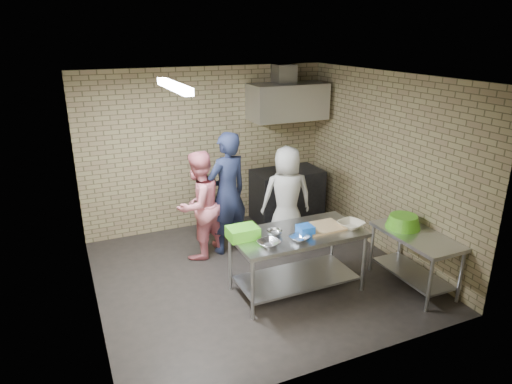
% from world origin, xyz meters
% --- Properties ---
extents(floor, '(4.20, 4.20, 0.00)m').
position_xyz_m(floor, '(0.00, 0.00, 0.00)').
color(floor, black).
rests_on(floor, ground).
extents(ceiling, '(4.20, 4.20, 0.00)m').
position_xyz_m(ceiling, '(0.00, 0.00, 2.70)').
color(ceiling, black).
rests_on(ceiling, ground).
extents(back_wall, '(4.20, 0.06, 2.70)m').
position_xyz_m(back_wall, '(0.00, 2.00, 1.35)').
color(back_wall, '#91865B').
rests_on(back_wall, ground).
extents(front_wall, '(4.20, 0.06, 2.70)m').
position_xyz_m(front_wall, '(0.00, -2.00, 1.35)').
color(front_wall, '#91865B').
rests_on(front_wall, ground).
extents(left_wall, '(0.06, 4.00, 2.70)m').
position_xyz_m(left_wall, '(-2.10, 0.00, 1.35)').
color(left_wall, '#91865B').
rests_on(left_wall, ground).
extents(right_wall, '(0.06, 4.00, 2.70)m').
position_xyz_m(right_wall, '(2.10, 0.00, 1.35)').
color(right_wall, '#91865B').
rests_on(right_wall, ground).
extents(prep_table, '(1.66, 0.83, 0.83)m').
position_xyz_m(prep_table, '(0.33, -0.58, 0.42)').
color(prep_table, '#A9ACB0').
rests_on(prep_table, floor).
extents(side_counter, '(0.60, 1.20, 0.75)m').
position_xyz_m(side_counter, '(1.80, -1.10, 0.38)').
color(side_counter, silver).
rests_on(side_counter, floor).
extents(stove, '(1.20, 0.70, 0.90)m').
position_xyz_m(stove, '(1.35, 1.65, 0.45)').
color(stove, black).
rests_on(stove, floor).
extents(range_hood, '(1.30, 0.60, 0.60)m').
position_xyz_m(range_hood, '(1.35, 1.70, 2.10)').
color(range_hood, silver).
rests_on(range_hood, back_wall).
extents(hood_duct, '(0.35, 0.30, 0.30)m').
position_xyz_m(hood_duct, '(1.35, 1.85, 2.55)').
color(hood_duct, '#A5A8AD').
rests_on(hood_duct, back_wall).
extents(wall_shelf, '(0.80, 0.20, 0.04)m').
position_xyz_m(wall_shelf, '(1.65, 1.89, 1.92)').
color(wall_shelf, '#3F2B19').
rests_on(wall_shelf, back_wall).
extents(fluorescent_fixture, '(0.10, 1.25, 0.08)m').
position_xyz_m(fluorescent_fixture, '(-1.00, 0.00, 2.64)').
color(fluorescent_fixture, white).
rests_on(fluorescent_fixture, ceiling).
extents(green_crate, '(0.37, 0.28, 0.15)m').
position_xyz_m(green_crate, '(-0.37, -0.46, 0.90)').
color(green_crate, green).
rests_on(green_crate, prep_table).
extents(blue_tub, '(0.18, 0.18, 0.12)m').
position_xyz_m(blue_tub, '(0.38, -0.68, 0.89)').
color(blue_tub, blue).
rests_on(blue_tub, prep_table).
extents(cutting_board, '(0.51, 0.39, 0.03)m').
position_xyz_m(cutting_board, '(0.68, -0.60, 0.84)').
color(cutting_board, tan).
rests_on(cutting_board, prep_table).
extents(mixing_bowl_a, '(0.32, 0.32, 0.06)m').
position_xyz_m(mixing_bowl_a, '(-0.17, -0.78, 0.86)').
color(mixing_bowl_a, silver).
rests_on(mixing_bowl_a, prep_table).
extents(mixing_bowl_b, '(0.25, 0.25, 0.06)m').
position_xyz_m(mixing_bowl_b, '(0.03, -0.53, 0.86)').
color(mixing_bowl_b, '#A8ACAF').
rests_on(mixing_bowl_b, prep_table).
extents(mixing_bowl_c, '(0.30, 0.30, 0.06)m').
position_xyz_m(mixing_bowl_c, '(0.23, -0.80, 0.86)').
color(mixing_bowl_c, '#B6B8BD').
rests_on(mixing_bowl_c, prep_table).
extents(ceramic_bowl, '(0.40, 0.40, 0.08)m').
position_xyz_m(ceramic_bowl, '(1.03, -0.73, 0.87)').
color(ceramic_bowl, beige).
rests_on(ceramic_bowl, prep_table).
extents(green_basin, '(0.46, 0.46, 0.17)m').
position_xyz_m(green_basin, '(1.78, -0.85, 0.83)').
color(green_basin, '#59C626').
rests_on(green_basin, side_counter).
extents(bottle_red, '(0.07, 0.07, 0.18)m').
position_xyz_m(bottle_red, '(1.40, 1.89, 2.03)').
color(bottle_red, '#B22619').
rests_on(bottle_red, wall_shelf).
extents(bottle_green, '(0.06, 0.06, 0.15)m').
position_xyz_m(bottle_green, '(1.80, 1.89, 2.02)').
color(bottle_green, green).
rests_on(bottle_green, wall_shelf).
extents(man_navy, '(0.78, 0.63, 1.87)m').
position_xyz_m(man_navy, '(-0.07, 0.87, 0.94)').
color(man_navy, black).
rests_on(man_navy, floor).
extents(woman_pink, '(0.99, 0.92, 1.62)m').
position_xyz_m(woman_pink, '(-0.52, 0.87, 0.81)').
color(woman_pink, pink).
rests_on(woman_pink, floor).
extents(woman_white, '(0.88, 0.69, 1.60)m').
position_xyz_m(woman_white, '(0.84, 0.70, 0.80)').
color(woman_white, silver).
rests_on(woman_white, floor).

